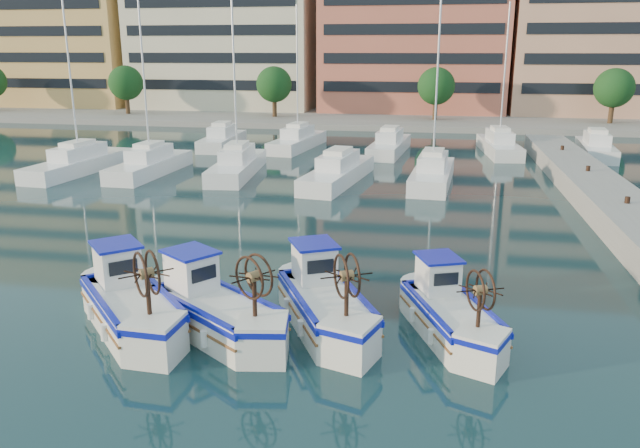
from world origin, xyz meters
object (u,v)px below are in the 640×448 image
(fishing_boat_c, at_px, (324,301))
(fishing_boat_d, at_px, (449,311))
(fishing_boat_b, at_px, (213,308))
(fishing_boat_a, at_px, (130,302))

(fishing_boat_c, xyz_separation_m, fishing_boat_d, (3.70, 0.06, -0.08))
(fishing_boat_b, bearing_deg, fishing_boat_c, -35.17)
(fishing_boat_a, height_order, fishing_boat_d, fishing_boat_a)
(fishing_boat_b, relative_size, fishing_boat_d, 1.07)
(fishing_boat_c, bearing_deg, fishing_boat_d, -25.99)
(fishing_boat_b, xyz_separation_m, fishing_boat_d, (6.82, 1.14, -0.07))
(fishing_boat_a, height_order, fishing_boat_c, fishing_boat_a)
(fishing_boat_a, distance_m, fishing_boat_d, 9.48)
(fishing_boat_a, relative_size, fishing_boat_d, 1.07)
(fishing_boat_a, height_order, fishing_boat_b, fishing_boat_a)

